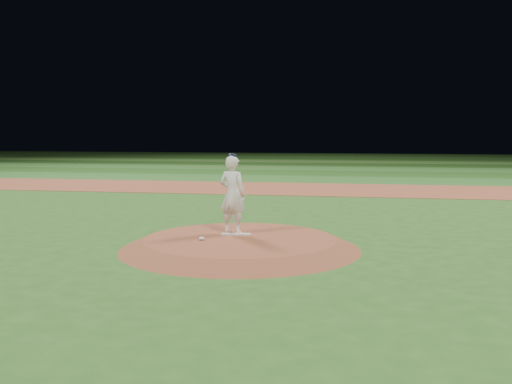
% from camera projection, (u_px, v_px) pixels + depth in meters
% --- Properties ---
extents(ground, '(120.00, 120.00, 0.00)m').
position_uv_depth(ground, '(240.00, 249.00, 13.07)').
color(ground, '#2C5D1E').
rests_on(ground, ground).
extents(infield_dirt_band, '(70.00, 6.00, 0.02)m').
position_uv_depth(infield_dirt_band, '(303.00, 189.00, 26.76)').
color(infield_dirt_band, brown).
rests_on(infield_dirt_band, ground).
extents(outfield_stripe_0, '(70.00, 5.00, 0.02)m').
position_uv_depth(outfield_stripe_0, '(313.00, 179.00, 32.13)').
color(outfield_stripe_0, '#2D6424').
rests_on(outfield_stripe_0, ground).
extents(outfield_stripe_1, '(70.00, 5.00, 0.02)m').
position_uv_depth(outfield_stripe_1, '(319.00, 173.00, 37.02)').
color(outfield_stripe_1, '#234E19').
rests_on(outfield_stripe_1, ground).
extents(outfield_stripe_2, '(70.00, 5.00, 0.02)m').
position_uv_depth(outfield_stripe_2, '(324.00, 168.00, 41.91)').
color(outfield_stripe_2, '#306725').
rests_on(outfield_stripe_2, ground).
extents(outfield_stripe_3, '(70.00, 5.00, 0.02)m').
position_uv_depth(outfield_stripe_3, '(328.00, 165.00, 46.80)').
color(outfield_stripe_3, '#1C3F14').
rests_on(outfield_stripe_3, ground).
extents(outfield_stripe_4, '(70.00, 5.00, 0.02)m').
position_uv_depth(outfield_stripe_4, '(331.00, 162.00, 51.69)').
color(outfield_stripe_4, '#3A6C27').
rests_on(outfield_stripe_4, ground).
extents(outfield_stripe_5, '(70.00, 5.00, 0.02)m').
position_uv_depth(outfield_stripe_5, '(334.00, 159.00, 56.58)').
color(outfield_stripe_5, '#224D18').
rests_on(outfield_stripe_5, ground).
extents(pitchers_mound, '(5.50, 5.50, 0.25)m').
position_uv_depth(pitchers_mound, '(240.00, 243.00, 13.05)').
color(pitchers_mound, brown).
rests_on(pitchers_mound, ground).
extents(pitching_rubber, '(0.70, 0.27, 0.03)m').
position_uv_depth(pitching_rubber, '(236.00, 234.00, 13.40)').
color(pitching_rubber, white).
rests_on(pitching_rubber, pitchers_mound).
extents(rosin_bag, '(0.13, 0.13, 0.07)m').
position_uv_depth(rosin_bag, '(202.00, 238.00, 12.77)').
color(rosin_bag, white).
rests_on(rosin_bag, pitchers_mound).
extents(pitcher_on_mound, '(0.78, 0.63, 1.92)m').
position_uv_depth(pitcher_on_mound, '(233.00, 194.00, 13.53)').
color(pitcher_on_mound, white).
rests_on(pitcher_on_mound, pitchers_mound).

